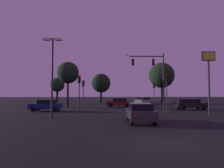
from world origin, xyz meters
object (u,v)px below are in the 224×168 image
car_parked_lot (119,102)px  tree_center_horizon (162,75)px  tree_right_cluster (57,85)px  traffic_light_median (83,89)px  tree_left_far (101,83)px  traffic_light_far_side (79,86)px  car_nearside_lane (140,112)px  car_far_lane (144,101)px  traffic_signal_mast_arm (154,71)px  traffic_light_corner_right (166,85)px  parking_lot_lamp_post (52,67)px  store_sign_illuminated (209,68)px  tree_behind_sign (68,73)px  traffic_light_corner_left (154,90)px  car_crossing_left (46,105)px  car_crossing_right (191,104)px

car_parked_lot → tree_center_horizon: bearing=48.2°
tree_center_horizon → tree_right_cluster: (-25.32, 5.52, -2.07)m
traffic_light_median → tree_left_far: (2.67, 15.86, 1.62)m
tree_center_horizon → tree_right_cluster: size_ratio=1.51×
traffic_light_median → tree_center_horizon: 23.09m
traffic_light_far_side → car_nearside_lane: bearing=-53.7°
traffic_light_median → tree_right_cluster: tree_right_cluster is taller
tree_left_far → tree_right_cluster: 12.23m
car_far_lane → traffic_signal_mast_arm: bearing=-96.4°
traffic_light_corner_right → parking_lot_lamp_post: 13.43m
tree_left_far → store_sign_illuminated: bearing=-65.2°
tree_behind_sign → traffic_signal_mast_arm: bearing=-20.8°
traffic_light_far_side → tree_center_horizon: bearing=52.0°
parking_lot_lamp_post → traffic_signal_mast_arm: bearing=35.2°
car_nearside_lane → parking_lot_lamp_post: 9.02m
car_nearside_lane → car_parked_lot: (-0.02, 16.73, -0.00)m
traffic_light_corner_left → car_nearside_lane: size_ratio=0.96×
car_far_lane → traffic_light_median: bearing=-139.8°
store_sign_illuminated → traffic_signal_mast_arm: bearing=123.4°
car_crossing_left → car_nearside_lane: bearing=-45.2°
traffic_light_far_side → store_sign_illuminated: 14.50m
car_parked_lot → store_sign_illuminated: size_ratio=0.64×
car_crossing_right → tree_right_cluster: size_ratio=0.73×
car_nearside_lane → car_far_lane: bearing=76.5°
tree_right_cluster → tree_center_horizon: bearing=-12.3°
traffic_light_median → car_parked_lot: traffic_light_median is taller
tree_behind_sign → tree_center_horizon: tree_center_horizon is taller
car_parked_lot → store_sign_illuminated: 15.20m
car_nearside_lane → parking_lot_lamp_post: bearing=159.3°
traffic_light_corner_right → car_crossing_right: 6.33m
traffic_light_corner_left → traffic_light_median: traffic_light_median is taller
traffic_signal_mast_arm → car_far_lane: traffic_signal_mast_arm is taller
traffic_signal_mast_arm → traffic_light_far_side: (-9.89, -3.51, -2.27)m
parking_lot_lamp_post → car_far_lane: bearing=57.3°
traffic_light_corner_left → store_sign_illuminated: (2.97, -10.68, 2.11)m
traffic_signal_mast_arm → tree_right_cluster: size_ratio=1.26×
traffic_light_median → car_parked_lot: size_ratio=0.96×
traffic_signal_mast_arm → traffic_light_corner_left: size_ratio=1.95×
car_crossing_right → car_parked_lot: size_ratio=1.04×
car_far_lane → car_crossing_right: bearing=-72.5°
car_nearside_lane → tree_right_cluster: (-14.17, 34.74, 3.61)m
car_far_lane → tree_behind_sign: (-13.98, -7.43, 4.75)m
tree_center_horizon → car_parked_lot: bearing=-131.8°
car_crossing_left → car_parked_lot: 12.03m
traffic_light_corner_left → tree_left_far: size_ratio=0.59×
traffic_signal_mast_arm → car_nearside_lane: bearing=-110.8°
traffic_light_far_side → car_crossing_right: traffic_light_far_side is taller
traffic_light_corner_left → tree_behind_sign: (-13.83, 0.48, 2.68)m
traffic_light_median → traffic_light_corner_right: bearing=-30.0°
traffic_light_corner_left → store_sign_illuminated: 11.29m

